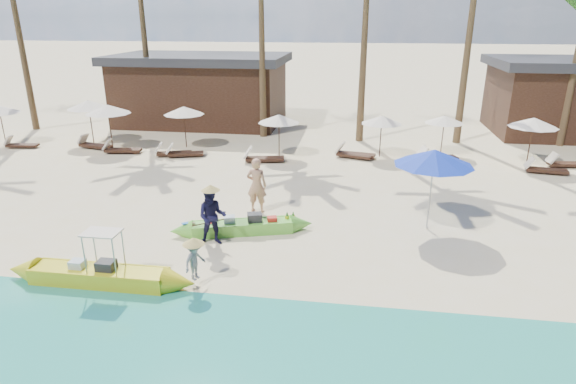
# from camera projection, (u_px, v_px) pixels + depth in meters

# --- Properties ---
(ground) EXTENTS (240.00, 240.00, 0.00)m
(ground) POSITION_uv_depth(u_px,v_px,m) (282.00, 252.00, 14.18)
(ground) COLOR beige
(ground) RESTS_ON ground
(wet_sand_strip) EXTENTS (240.00, 4.50, 0.01)m
(wet_sand_strip) POSITION_uv_depth(u_px,v_px,m) (242.00, 367.00, 9.53)
(wet_sand_strip) COLOR tan
(wet_sand_strip) RESTS_ON ground
(green_canoe) EXTENTS (4.96, 1.76, 0.65)m
(green_canoe) POSITION_uv_depth(u_px,v_px,m) (242.00, 226.00, 15.38)
(green_canoe) COLOR #62BF3A
(green_canoe) RESTS_ON ground
(yellow_canoe) EXTENTS (5.74, 0.75, 1.49)m
(yellow_canoe) POSITION_uv_depth(u_px,v_px,m) (99.00, 275.00, 12.43)
(yellow_canoe) COLOR gold
(yellow_canoe) RESTS_ON ground
(tourist) EXTENTS (0.76, 0.53, 1.97)m
(tourist) POSITION_uv_depth(u_px,v_px,m) (257.00, 185.00, 16.82)
(tourist) COLOR tan
(tourist) RESTS_ON ground
(vendor_green) EXTENTS (0.98, 0.83, 1.79)m
(vendor_green) POSITION_uv_depth(u_px,v_px,m) (212.00, 217.00, 14.41)
(vendor_green) COLOR black
(vendor_green) RESTS_ON ground
(vendor_yellow) EXTENTS (0.63, 0.78, 1.05)m
(vendor_yellow) POSITION_uv_depth(u_px,v_px,m) (195.00, 261.00, 12.21)
(vendor_yellow) COLOR gray
(vendor_yellow) RESTS_ON ground
(blue_umbrella) EXTENTS (2.48, 2.48, 2.67)m
(blue_umbrella) POSITION_uv_depth(u_px,v_px,m) (434.00, 157.00, 14.94)
(blue_umbrella) COLOR #99999E
(blue_umbrella) RESTS_ON ground
(resort_parasol_2) EXTENTS (2.26, 2.26, 2.33)m
(resort_parasol_2) POSITION_uv_depth(u_px,v_px,m) (88.00, 104.00, 25.72)
(resort_parasol_2) COLOR #3B2318
(resort_parasol_2) RESTS_ON ground
(lounger_2_left) EXTENTS (1.73, 0.73, 0.57)m
(lounger_2_left) POSITION_uv_depth(u_px,v_px,m) (20.00, 144.00, 25.35)
(lounger_2_left) COLOR #3B2318
(lounger_2_left) RESTS_ON ground
(resort_parasol_3) EXTENTS (2.26, 2.26, 2.33)m
(resort_parasol_3) POSITION_uv_depth(u_px,v_px,m) (108.00, 109.00, 24.42)
(resort_parasol_3) COLOR #3B2318
(resort_parasol_3) RESTS_ON ground
(lounger_3_left) EXTENTS (1.96, 0.98, 0.64)m
(lounger_3_left) POSITION_uv_depth(u_px,v_px,m) (94.00, 144.00, 25.24)
(lounger_3_left) COLOR #3B2318
(lounger_3_left) RESTS_ON ground
(lounger_3_right) EXTENTS (1.94, 0.83, 0.64)m
(lounger_3_right) POSITION_uv_depth(u_px,v_px,m) (120.00, 149.00, 24.35)
(lounger_3_right) COLOR #3B2318
(lounger_3_right) RESTS_ON ground
(resort_parasol_4) EXTENTS (2.10, 2.10, 2.16)m
(resort_parasol_4) POSITION_uv_depth(u_px,v_px,m) (184.00, 111.00, 24.90)
(resort_parasol_4) COLOR #3B2318
(resort_parasol_4) RESTS_ON ground
(lounger_4_left) EXTENTS (1.85, 1.00, 0.60)m
(lounger_4_left) POSITION_uv_depth(u_px,v_px,m) (171.00, 152.00, 23.86)
(lounger_4_left) COLOR #3B2318
(lounger_4_left) RESTS_ON ground
(lounger_4_right) EXTENTS (1.90, 1.05, 0.62)m
(lounger_4_right) POSITION_uv_depth(u_px,v_px,m) (183.00, 153.00, 23.72)
(lounger_4_right) COLOR #3B2318
(lounger_4_right) RESTS_ON ground
(resort_parasol_5) EXTENTS (2.03, 2.03, 2.09)m
(resort_parasol_5) POSITION_uv_depth(u_px,v_px,m) (279.00, 119.00, 23.24)
(resort_parasol_5) COLOR #3B2318
(resort_parasol_5) RESTS_ON ground
(lounger_5_left) EXTENTS (2.00, 0.91, 0.65)m
(lounger_5_left) POSITION_uv_depth(u_px,v_px,m) (262.00, 158.00, 22.87)
(lounger_5_left) COLOR #3B2318
(lounger_5_left) RESTS_ON ground
(resort_parasol_6) EXTENTS (1.98, 1.98, 2.04)m
(resort_parasol_6) POSITION_uv_depth(u_px,v_px,m) (382.00, 120.00, 23.23)
(resort_parasol_6) COLOR #3B2318
(resort_parasol_6) RESTS_ON ground
(lounger_6_left) EXTENTS (1.90, 1.08, 0.62)m
(lounger_6_left) POSITION_uv_depth(u_px,v_px,m) (352.00, 154.00, 23.53)
(lounger_6_left) COLOR #3B2318
(lounger_6_left) RESTS_ON ground
(lounger_6_right) EXTENTS (1.99, 0.95, 0.65)m
(lounger_6_right) POSITION_uv_depth(u_px,v_px,m) (353.00, 153.00, 23.62)
(lounger_6_right) COLOR #3B2318
(lounger_6_right) RESTS_ON ground
(resort_parasol_7) EXTENTS (1.91, 1.91, 1.97)m
(resort_parasol_7) POSITION_uv_depth(u_px,v_px,m) (444.00, 119.00, 23.66)
(resort_parasol_7) COLOR #3B2318
(resort_parasol_7) RESTS_ON ground
(lounger_7_left) EXTENTS (1.91, 0.95, 0.62)m
(lounger_7_left) POSITION_uv_depth(u_px,v_px,m) (434.00, 157.00, 23.07)
(lounger_7_left) COLOR #3B2318
(lounger_7_left) RESTS_ON ground
(lounger_7_right) EXTENTS (2.08, 1.23, 0.67)m
(lounger_7_right) POSITION_uv_depth(u_px,v_px,m) (435.00, 157.00, 22.90)
(lounger_7_right) COLOR #3B2318
(lounger_7_right) RESTS_ON ground
(resort_parasol_8) EXTENTS (2.18, 2.18, 2.25)m
(resort_parasol_8) POSITION_uv_depth(u_px,v_px,m) (534.00, 122.00, 21.73)
(resort_parasol_8) COLOR #3B2318
(resort_parasol_8) RESTS_ON ground
(lounger_8_left) EXTENTS (1.85, 0.79, 0.61)m
(lounger_8_left) POSITION_uv_depth(u_px,v_px,m) (544.00, 169.00, 21.24)
(lounger_8_left) COLOR #3B2318
(lounger_8_left) RESTS_ON ground
(lounger_9_left) EXTENTS (1.82, 0.76, 0.60)m
(lounger_9_left) POSITION_uv_depth(u_px,v_px,m) (564.00, 163.00, 22.11)
(lounger_9_left) COLOR #3B2318
(lounger_9_left) RESTS_ON ground
(pavilion_west) EXTENTS (10.80, 6.60, 4.30)m
(pavilion_west) POSITION_uv_depth(u_px,v_px,m) (202.00, 89.00, 30.78)
(pavilion_west) COLOR #3B2318
(pavilion_west) RESTS_ON ground
(pavilion_east) EXTENTS (8.80, 6.60, 4.30)m
(pavilion_east) POSITION_uv_depth(u_px,v_px,m) (568.00, 96.00, 27.76)
(pavilion_east) COLOR #3B2318
(pavilion_east) RESTS_ON ground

